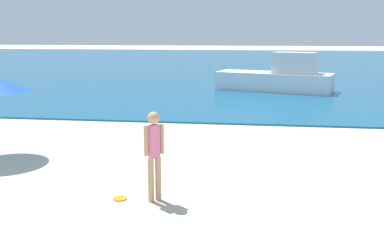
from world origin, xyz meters
TOP-DOWN VIEW (x-y plane):
  - water at (0.00, 43.18)m, footprint 160.00×60.00m
  - person_standing at (-0.52, 6.61)m, footprint 0.31×0.24m
  - frisbee at (-1.15, 6.59)m, footprint 0.24×0.24m
  - boat_near at (2.46, 21.40)m, footprint 5.90×3.40m

SIDE VIEW (x-z plane):
  - frisbee at x=-1.15m, z-range 0.00..0.03m
  - water at x=0.00m, z-range 0.00..0.06m
  - boat_near at x=2.46m, z-range -0.23..1.68m
  - person_standing at x=-0.52m, z-range 0.11..1.69m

